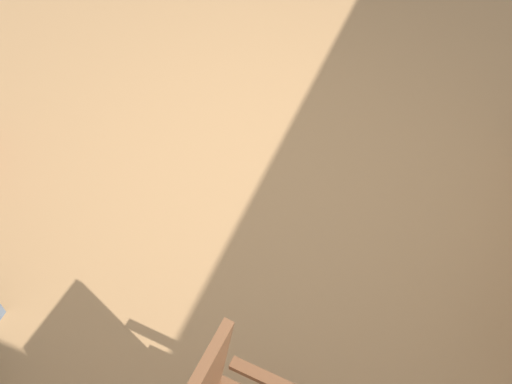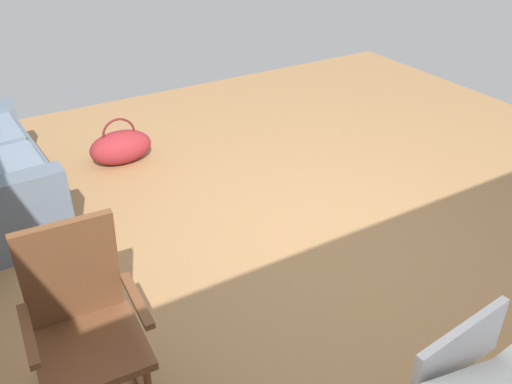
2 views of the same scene
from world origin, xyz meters
The scene contains 1 object.
ground_plane centered at (0.00, 0.00, 0.00)m, with size 6.97×6.97×0.00m, color #9E7247.
Camera 1 is at (-0.81, 2.24, 2.67)m, focal length 40.10 mm.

